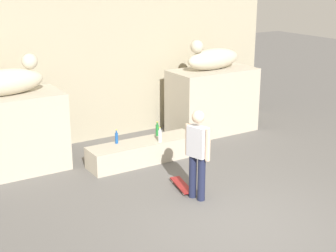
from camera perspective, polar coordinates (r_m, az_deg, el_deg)
ground_plane at (r=8.44m, az=8.62°, el=-11.10°), size 40.00×40.00×0.00m
facade_wall at (r=12.26m, az=-8.23°, el=11.39°), size 9.58×0.60×5.52m
pedestal_left at (r=10.65m, az=-17.61°, el=-0.88°), size 2.18×1.12×1.62m
pedestal_right at (r=12.81m, az=5.06°, el=2.89°), size 2.18×1.12×1.62m
statue_reclining_left at (r=10.39m, az=-17.97°, el=4.91°), size 1.65×0.73×0.78m
statue_reclining_right at (r=12.56m, az=5.07°, el=7.71°), size 1.65×0.72×0.78m
ledge_block at (r=10.87m, az=-2.84°, el=-2.93°), size 2.47×0.66×0.46m
skater at (r=8.90m, az=3.39°, el=-2.87°), size 0.29×0.52×1.67m
skateboard at (r=9.62m, az=1.56°, el=-6.76°), size 0.38×0.82×0.08m
bottle_blue at (r=10.68m, az=-5.89°, el=-1.33°), size 0.06×0.06×0.30m
bottle_green at (r=11.12m, az=-1.23°, el=-0.44°), size 0.07×0.07×0.32m
bottle_clear at (r=10.71m, az=-0.93°, el=-1.13°), size 0.07×0.07×0.32m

